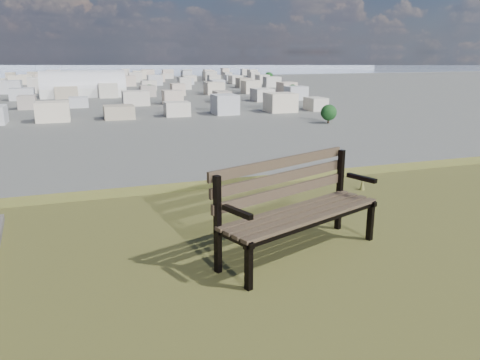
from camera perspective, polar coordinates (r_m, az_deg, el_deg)
name	(u,v)px	position (r m, az deg, el deg)	size (l,w,h in m)	color
park_bench	(295,202)	(4.89, 6.69, -2.68)	(1.98, 1.24, 0.99)	#473929
grass_tufts	(246,347)	(3.40, 0.78, -19.73)	(12.49, 7.38, 0.26)	brown
arena	(84,89)	(313.62, -18.52, 10.52)	(50.39, 21.31, 21.27)	silver
city_blocks	(82,83)	(397.93, -18.74, 11.14)	(395.00, 361.00, 7.00)	beige
city_trees	(38,89)	(323.50, -23.37, 10.16)	(406.52, 387.20, 9.98)	#302518
bay_water	(79,68)	(903.19, -19.02, 12.80)	(2400.00, 700.00, 0.12)	#97A6C0
far_hills	(54,53)	(1406.96, -21.75, 14.22)	(2050.00, 340.00, 60.00)	#A2AEC9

